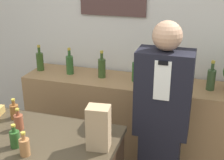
{
  "coord_description": "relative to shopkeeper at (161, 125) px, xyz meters",
  "views": [
    {
      "loc": [
        0.69,
        -1.06,
        2.08
      ],
      "look_at": [
        0.02,
        1.12,
        1.19
      ],
      "focal_mm": 50.0,
      "sensor_mm": 36.0,
      "label": 1
    }
  ],
  "objects": [
    {
      "name": "counter_bottle_5",
      "position": [
        -0.73,
        -0.81,
        0.17
      ],
      "size": [
        0.07,
        0.07,
        0.16
      ],
      "color": "#A0693D",
      "rests_on": "display_counter"
    },
    {
      "name": "shelf_bottle_1",
      "position": [
        -1.04,
        0.56,
        0.24
      ],
      "size": [
        0.07,
        0.07,
        0.28
      ],
      "color": "#2E5727",
      "rests_on": "back_shelf"
    },
    {
      "name": "counter_bottle_2",
      "position": [
        -1.06,
        -0.41,
        0.17
      ],
      "size": [
        0.07,
        0.07,
        0.16
      ],
      "color": "brown",
      "rests_on": "display_counter"
    },
    {
      "name": "shelf_bottle_5",
      "position": [
        0.35,
        0.54,
        0.24
      ],
      "size": [
        0.07,
        0.07,
        0.28
      ],
      "color": "#334B2B",
      "rests_on": "back_shelf"
    },
    {
      "name": "back_shelf",
      "position": [
        -0.31,
        0.55,
        -0.35
      ],
      "size": [
        2.31,
        0.48,
        0.97
      ],
      "color": "#9E754C",
      "rests_on": "ground_plane"
    },
    {
      "name": "shelf_bottle_0",
      "position": [
        -1.39,
        0.56,
        0.24
      ],
      "size": [
        0.07,
        0.07,
        0.28
      ],
      "color": "#314D1E",
      "rests_on": "back_shelf"
    },
    {
      "name": "shopkeeper",
      "position": [
        0.0,
        0.0,
        0.0
      ],
      "size": [
        0.42,
        0.27,
        1.68
      ],
      "color": "black",
      "rests_on": "ground_plane"
    },
    {
      "name": "paper_bag",
      "position": [
        -0.32,
        -0.6,
        0.25
      ],
      "size": [
        0.16,
        0.13,
        0.29
      ],
      "color": "tan",
      "rests_on": "display_counter"
    },
    {
      "name": "back_wall",
      "position": [
        -0.42,
        0.85,
        0.52
      ],
      "size": [
        5.2,
        0.09,
        2.7
      ],
      "color": "silver",
      "rests_on": "ground_plane"
    },
    {
      "name": "counter_bottle_4",
      "position": [
        -0.84,
        -0.74,
        0.17
      ],
      "size": [
        0.07,
        0.07,
        0.16
      ],
      "color": "#285021",
      "rests_on": "display_counter"
    },
    {
      "name": "shelf_bottle_3",
      "position": [
        -0.34,
        0.55,
        0.24
      ],
      "size": [
        0.07,
        0.07,
        0.28
      ],
      "color": "#265821",
      "rests_on": "back_shelf"
    },
    {
      "name": "counter_bottle_3",
      "position": [
        -0.94,
        -0.54,
        0.17
      ],
      "size": [
        0.07,
        0.07,
        0.16
      ],
      "color": "brown",
      "rests_on": "display_counter"
    },
    {
      "name": "shelf_bottle_4",
      "position": [
        0.0,
        0.57,
        0.24
      ],
      "size": [
        0.07,
        0.07,
        0.28
      ],
      "color": "#274F1D",
      "rests_on": "back_shelf"
    },
    {
      "name": "shelf_bottle_2",
      "position": [
        -0.69,
        0.55,
        0.24
      ],
      "size": [
        0.07,
        0.07,
        0.28
      ],
      "color": "#354E23",
      "rests_on": "back_shelf"
    }
  ]
}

